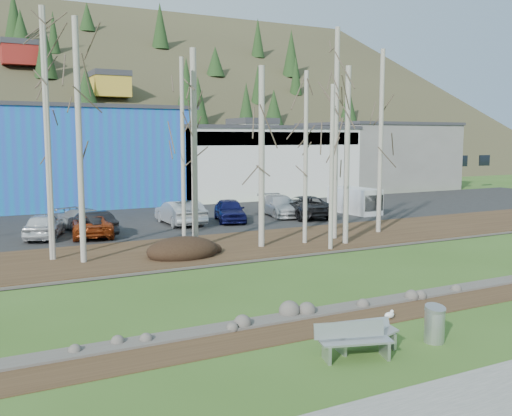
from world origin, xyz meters
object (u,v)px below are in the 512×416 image
car_1 (92,223)px  car_0 (44,225)px  van_white (356,201)px  car_7 (280,206)px  bench_intact (354,341)px  bench_damaged (364,335)px  car_4 (230,210)px  car_3 (87,220)px  car_6 (304,206)px  car_8 (177,213)px  seagull (390,315)px  car_2 (92,225)px  litter_bin (434,326)px  car_5 (183,212)px

car_1 → car_0: bearing=-14.3°
car_1 → van_white: 19.23m
car_7 → bench_intact: bearing=-107.1°
bench_intact → car_1: bearing=113.0°
bench_damaged → car_4: bearing=83.6°
car_3 → car_4: car_4 is taller
car_1 → car_7: bearing=179.2°
bench_intact → van_white: size_ratio=0.45×
bench_intact → car_4: 23.73m
bench_intact → car_6: car_6 is taller
car_0 → car_3: size_ratio=0.93×
car_7 → car_8: 7.85m
car_8 → car_6: bearing=174.4°
bench_intact → car_1: 21.55m
car_6 → bench_intact: bearing=69.0°
bench_intact → car_3: car_3 is taller
car_4 → seagull: bearing=-84.2°
car_8 → bench_damaged: bearing=83.2°
car_7 → van_white: size_ratio=1.16×
car_8 → car_2: bearing=19.2°
car_6 → car_7: car_6 is taller
car_6 → car_8: (-9.03, 0.92, 0.00)m
car_0 → car_8: car_8 is taller
litter_bin → car_1: bearing=103.0°
car_5 → car_2: bearing=17.9°
bench_damaged → car_7: 25.41m
bench_damaged → bench_intact: bearing=-139.3°
car_2 → car_6: size_ratio=0.85×
bench_intact → car_6: bearing=77.7°
bench_damaged → car_0: size_ratio=0.44×
litter_bin → car_1: car_1 is taller
car_1 → car_7: (13.51, 2.03, 0.03)m
litter_bin → car_1: (-4.96, 21.51, 0.36)m
car_4 → car_7: car_4 is taller
car_1 → van_white: (19.21, 0.73, 0.24)m
bench_damaged → car_5: (3.22, 22.68, 0.51)m
car_7 → van_white: (5.70, -1.30, 0.20)m
car_2 → car_1: bearing=-91.9°
car_5 → car_0: bearing=9.5°
bench_intact → car_6: (12.46, 22.15, 0.43)m
car_8 → litter_bin: bearing=88.5°
bench_intact → car_5: car_5 is taller
car_0 → car_5: car_5 is taller
bench_damaged → litter_bin: size_ratio=1.90×
car_2 → car_6: (14.77, 1.05, 0.11)m
car_1 → car_7: size_ratio=0.84×
car_6 → bench_damaged: bearing=69.9°
car_8 → seagull: bearing=88.9°
car_0 → seagull: bearing=130.9°
litter_bin → car_7: car_7 is taller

